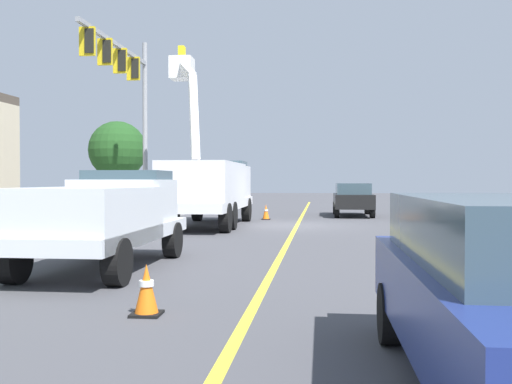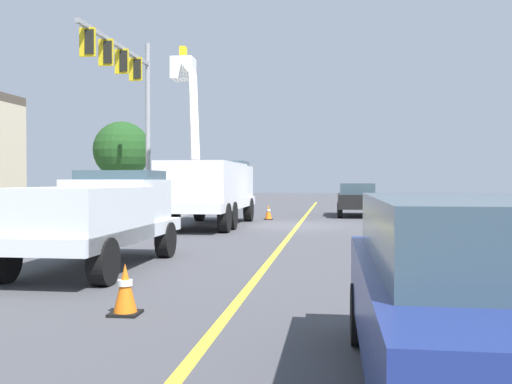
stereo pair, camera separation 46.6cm
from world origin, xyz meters
name	(u,v)px [view 1 (the left image)]	position (x,y,z in m)	size (l,w,h in m)	color
ground	(297,225)	(0.00, 0.00, 0.00)	(120.00, 120.00, 0.00)	#47474C
sidewalk_far_side	(106,222)	(0.13, 8.08, 0.06)	(60.00, 3.60, 0.12)	#9E9E99
lane_centre_stripe	(297,225)	(0.00, 0.00, 0.00)	(50.00, 0.16, 0.01)	yellow
utility_bucket_truck	(210,186)	(-0.51, 3.51, 1.62)	(8.24, 3.03, 7.33)	white
service_pickup_truck	(104,215)	(-11.82, 3.67, 1.12)	(5.63, 2.26, 2.06)	silver
passing_minivan	(353,197)	(6.60, -2.71, 0.97)	(4.83, 2.01, 1.69)	black
traffic_cone_leading	(146,290)	(-15.67, 1.64, 0.35)	(0.40, 0.40, 0.70)	black
traffic_cone_mid_front	(266,212)	(3.32, 1.53, 0.35)	(0.40, 0.40, 0.70)	black
traffic_signal_mast	(127,85)	(-0.04, 7.06, 5.79)	(7.40, 0.64, 8.15)	gray
street_tree_right	(118,150)	(6.51, 9.78, 3.45)	(3.08, 3.08, 5.01)	brown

